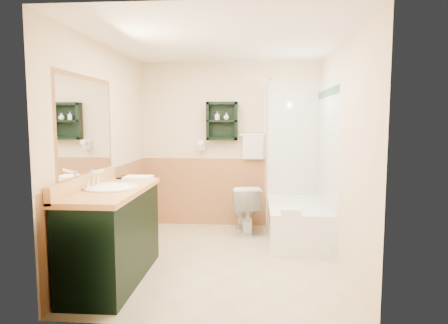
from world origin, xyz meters
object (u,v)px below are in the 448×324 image
vanity (113,235)px  vanity_book (118,169)px  wall_shelf (222,121)px  soap_bottle_a (217,118)px  soap_bottle_b (226,117)px  hair_dryer (202,145)px  bathtub (296,221)px  toilet (245,209)px

vanity → vanity_book: (-0.17, 0.67, 0.56)m
wall_shelf → soap_bottle_a: size_ratio=4.54×
soap_bottle_b → vanity: bearing=-114.9°
hair_dryer → bathtub: hair_dryer is taller
hair_dryer → toilet: hair_dryer is taller
soap_bottle_b → bathtub: bearing=-29.3°
hair_dryer → soap_bottle_b: (0.36, -0.03, 0.40)m
soap_bottle_a → hair_dryer: bearing=172.7°
wall_shelf → soap_bottle_a: (-0.07, -0.01, 0.04)m
bathtub → soap_bottle_b: size_ratio=14.76×
bathtub → soap_bottle_a: 1.82m
vanity_book → soap_bottle_a: soap_bottle_a is taller
wall_shelf → toilet: 1.30m
toilet → vanity_book: 1.90m
bathtub → soap_bottle_b: soap_bottle_b is taller
vanity_book → bathtub: bearing=21.2°
vanity → vanity_book: size_ratio=6.74×
soap_bottle_b → wall_shelf: bearing=175.5°
bathtub → toilet: 0.73m
wall_shelf → toilet: wall_shelf is taller
vanity → toilet: bearing=55.0°
soap_bottle_a → soap_bottle_b: bearing=0.0°
vanity_book → soap_bottle_a: 1.81m
toilet → vanity_book: size_ratio=3.18×
wall_shelf → vanity_book: size_ratio=2.57×
hair_dryer → toilet: 1.13m
vanity → soap_bottle_b: bearing=65.1°
wall_shelf → toilet: size_ratio=0.81×
toilet → hair_dryer: bearing=-37.0°
hair_dryer → vanity: hair_dryer is taller
hair_dryer → soap_bottle_b: bearing=-4.7°
bathtub → soap_bottle_a: bearing=153.7°
toilet → wall_shelf: bearing=-51.8°
wall_shelf → soap_bottle_b: 0.08m
vanity → soap_bottle_b: 2.55m
soap_bottle_a → toilet: bearing=-36.7°
hair_dryer → toilet: bearing=-27.5°
wall_shelf → soap_bottle_a: 0.08m
hair_dryer → vanity_book: 1.62m
vanity → bathtub: 2.46m
bathtub → soap_bottle_b: bearing=150.7°
vanity → toilet: (1.23, 1.76, -0.12)m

